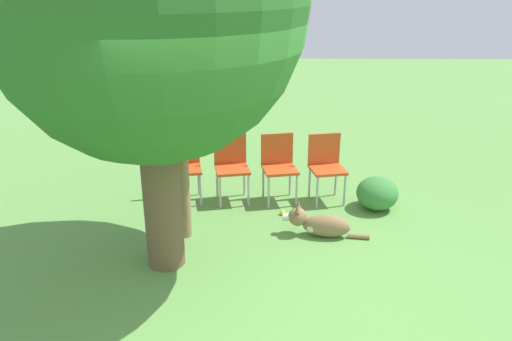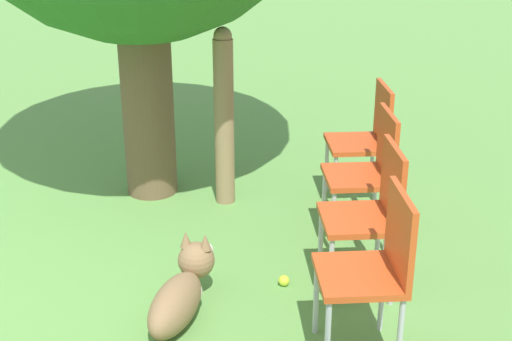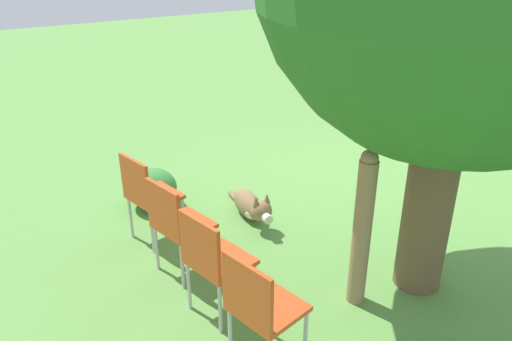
{
  "view_description": "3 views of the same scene",
  "coord_description": "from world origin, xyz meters",
  "px_view_note": "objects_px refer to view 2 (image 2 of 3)",
  "views": [
    {
      "loc": [
        -4.06,
        0.2,
        2.87
      ],
      "look_at": [
        1.72,
        0.31,
        0.62
      ],
      "focal_mm": 35.0,
      "sensor_mm": 36.0,
      "label": 1
    },
    {
      "loc": [
        2.07,
        -3.79,
        2.32
      ],
      "look_at": [
        1.51,
        0.41,
        0.57
      ],
      "focal_mm": 50.0,
      "sensor_mm": 36.0,
      "label": 2
    },
    {
      "loc": [
        3.66,
        3.46,
        2.72
      ],
      "look_at": [
        1.06,
        -0.57,
        0.48
      ],
      "focal_mm": 35.0,
      "sensor_mm": 36.0,
      "label": 3
    }
  ],
  "objects_px": {
    "dog": "(181,293)",
    "tennis_ball": "(284,281)",
    "red_chair_2": "(369,167)",
    "red_chair_0": "(376,263)",
    "red_chair_1": "(372,208)",
    "fence_post": "(224,117)",
    "red_chair_3": "(367,135)"
  },
  "relations": [
    {
      "from": "red_chair_3",
      "to": "dog",
      "type": "bearing_deg",
      "value": 47.71
    },
    {
      "from": "red_chair_0",
      "to": "red_chair_3",
      "type": "bearing_deg",
      "value": -100.84
    },
    {
      "from": "red_chair_2",
      "to": "red_chair_1",
      "type": "bearing_deg",
      "value": 79.16
    },
    {
      "from": "red_chair_0",
      "to": "red_chair_1",
      "type": "relative_size",
      "value": 1.0
    },
    {
      "from": "red_chair_1",
      "to": "red_chair_2",
      "type": "height_order",
      "value": "same"
    },
    {
      "from": "red_chair_3",
      "to": "red_chair_1",
      "type": "bearing_deg",
      "value": 79.16
    },
    {
      "from": "red_chair_0",
      "to": "red_chair_3",
      "type": "xyz_separation_m",
      "value": [
        -0.02,
        1.92,
        0.0
      ]
    },
    {
      "from": "red_chair_0",
      "to": "tennis_ball",
      "type": "xyz_separation_m",
      "value": [
        -0.51,
        0.59,
        -0.5
      ]
    },
    {
      "from": "red_chair_0",
      "to": "red_chair_2",
      "type": "relative_size",
      "value": 1.0
    },
    {
      "from": "fence_post",
      "to": "red_chair_3",
      "type": "bearing_deg",
      "value": 8.48
    },
    {
      "from": "red_chair_0",
      "to": "dog",
      "type": "bearing_deg",
      "value": -21.6
    },
    {
      "from": "dog",
      "to": "red_chair_3",
      "type": "xyz_separation_m",
      "value": [
        1.03,
        1.73,
        0.38
      ]
    },
    {
      "from": "red_chair_3",
      "to": "tennis_ball",
      "type": "xyz_separation_m",
      "value": [
        -0.49,
        -1.32,
        -0.5
      ]
    },
    {
      "from": "red_chair_2",
      "to": "tennis_ball",
      "type": "height_order",
      "value": "red_chair_2"
    },
    {
      "from": "tennis_ball",
      "to": "fence_post",
      "type": "bearing_deg",
      "value": 115.84
    },
    {
      "from": "dog",
      "to": "tennis_ball",
      "type": "bearing_deg",
      "value": -44.98
    },
    {
      "from": "red_chair_1",
      "to": "red_chair_3",
      "type": "height_order",
      "value": "same"
    },
    {
      "from": "tennis_ball",
      "to": "red_chair_2",
      "type": "bearing_deg",
      "value": 54.13
    },
    {
      "from": "fence_post",
      "to": "red_chair_3",
      "type": "height_order",
      "value": "fence_post"
    },
    {
      "from": "red_chair_1",
      "to": "tennis_ball",
      "type": "distance_m",
      "value": 0.71
    },
    {
      "from": "red_chair_0",
      "to": "red_chair_1",
      "type": "distance_m",
      "value": 0.64
    },
    {
      "from": "red_chair_0",
      "to": "tennis_ball",
      "type": "distance_m",
      "value": 0.93
    },
    {
      "from": "dog",
      "to": "red_chair_0",
      "type": "distance_m",
      "value": 1.13
    },
    {
      "from": "red_chair_2",
      "to": "red_chair_3",
      "type": "distance_m",
      "value": 0.64
    },
    {
      "from": "dog",
      "to": "red_chair_3",
      "type": "height_order",
      "value": "red_chair_3"
    },
    {
      "from": "fence_post",
      "to": "tennis_ball",
      "type": "relative_size",
      "value": 19.79
    },
    {
      "from": "dog",
      "to": "red_chair_0",
      "type": "xyz_separation_m",
      "value": [
        1.05,
        -0.19,
        0.38
      ]
    },
    {
      "from": "fence_post",
      "to": "red_chair_3",
      "type": "xyz_separation_m",
      "value": [
        1.05,
        0.16,
        -0.14
      ]
    },
    {
      "from": "dog",
      "to": "tennis_ball",
      "type": "distance_m",
      "value": 0.69
    },
    {
      "from": "fence_post",
      "to": "red_chair_0",
      "type": "height_order",
      "value": "fence_post"
    },
    {
      "from": "dog",
      "to": "red_chair_2",
      "type": "relative_size",
      "value": 1.12
    },
    {
      "from": "dog",
      "to": "fence_post",
      "type": "bearing_deg",
      "value": 9.11
    }
  ]
}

